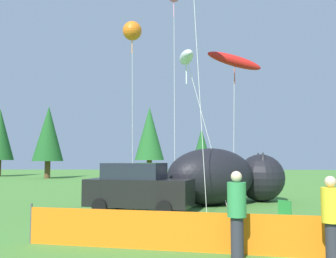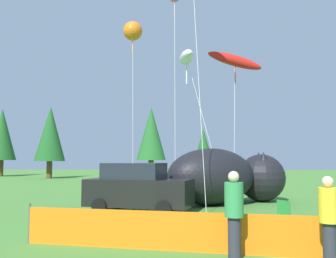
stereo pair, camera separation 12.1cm
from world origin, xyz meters
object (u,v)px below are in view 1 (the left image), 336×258
kite_red_lizard (234,61)px  parked_car (138,188)px  kite_white_ghost (186,58)px  spectator_in_red_shirt (331,216)px  inflatable_cat (225,178)px  folding_chair (282,213)px  kite_orange_flower (132,31)px  spectator_in_grey_shirt (237,211)px

kite_red_lizard → parked_car: bearing=-131.2°
parked_car → kite_white_ghost: kite_white_ghost is taller
spectator_in_red_shirt → kite_red_lizard: kite_red_lizard is taller
parked_car → kite_white_ghost: size_ratio=0.60×
parked_car → spectator_in_red_shirt: size_ratio=2.50×
inflatable_cat → spectator_in_red_shirt: 10.10m
folding_chair → kite_orange_flower: 13.97m
folding_chair → spectator_in_red_shirt: 3.39m
spectator_in_grey_shirt → folding_chair: bearing=59.6°
inflatable_cat → kite_orange_flower: bearing=120.4°
folding_chair → kite_white_ghost: size_ratio=0.12×
inflatable_cat → kite_white_ghost: size_ratio=0.85×
inflatable_cat → kite_white_ghost: (-1.82, -0.00, 5.81)m
kite_orange_flower → kite_white_ghost: bearing=-41.1°
parked_car → inflatable_cat: bearing=49.9°
kite_red_lizard → kite_white_ghost: (-2.68, -2.53, -0.48)m
folding_chair → spectator_in_grey_shirt: spectator_in_grey_shirt is taller
inflatable_cat → spectator_in_grey_shirt: (-0.89, -9.63, -0.18)m
spectator_in_grey_shirt → kite_orange_flower: (-3.94, 12.26, 8.27)m
folding_chair → kite_red_lizard: kite_red_lizard is taller
parked_car → spectator_in_red_shirt: (4.76, -7.26, 0.01)m
spectator_in_red_shirt → inflatable_cat: bearing=95.4°
spectator_in_red_shirt → kite_orange_flower: 16.22m
spectator_in_red_shirt → kite_orange_flower: (-5.78, 12.67, 8.31)m
spectator_in_grey_shirt → kite_white_ghost: kite_white_ghost is taller
spectator_in_red_shirt → kite_white_ghost: size_ratio=0.24×
inflatable_cat → spectator_in_grey_shirt: inflatable_cat is taller
spectator_in_grey_shirt → spectator_in_red_shirt: 1.89m
spectator_in_grey_shirt → kite_red_lizard: 13.89m
folding_chair → spectator_in_grey_shirt: size_ratio=0.49×
inflatable_cat → spectator_in_red_shirt: size_ratio=3.56×
parked_car → inflatable_cat: size_ratio=0.70×
parked_car → spectator_in_grey_shirt: bearing=-53.3°
folding_chair → kite_white_ghost: bearing=-104.4°
folding_chair → kite_red_lizard: bearing=-126.2°
folding_chair → kite_red_lizard: (0.01, 9.21, 6.94)m
spectator_in_red_shirt → kite_white_ghost: 12.05m
folding_chair → spectator_in_red_shirt: (0.11, -3.37, 0.42)m
kite_red_lizard → kite_orange_flower: (-5.68, 0.09, 1.79)m
parked_car → folding_chair: 6.08m
folding_chair → spectator_in_red_shirt: bearing=55.8°
inflatable_cat → spectator_in_grey_shirt: size_ratio=3.40×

